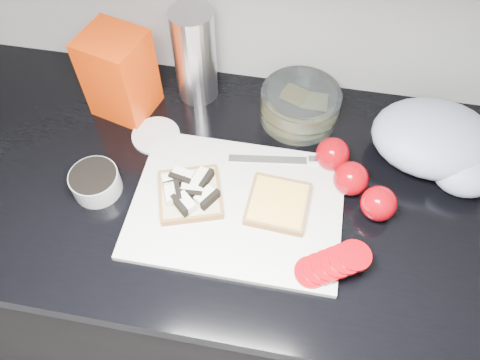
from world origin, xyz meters
name	(u,v)px	position (x,y,z in m)	size (l,w,h in m)	color
base_cabinet	(258,277)	(0.00, 1.20, 0.43)	(3.50, 0.60, 0.86)	black
countertop	(265,190)	(0.00, 1.20, 0.88)	(3.50, 0.64, 0.04)	black
cutting_board	(237,206)	(-0.04, 1.14, 0.91)	(0.40, 0.30, 0.01)	silver
bread_left	(189,193)	(-0.14, 1.14, 0.92)	(0.15, 0.15, 0.04)	#CCB58F
bread_right	(278,204)	(0.03, 1.15, 0.92)	(0.12, 0.12, 0.02)	#CCB58F
tomato_slices	(333,264)	(0.14, 1.04, 0.93)	(0.14, 0.11, 0.03)	#98030B
knife	(302,160)	(0.07, 1.26, 0.92)	(0.24, 0.05, 0.01)	silver
seed_tub	(95,181)	(-0.32, 1.13, 0.93)	(0.10, 0.10, 0.05)	#9A9F9F
tub_lid	(156,136)	(-0.25, 1.28, 0.90)	(0.10, 0.10, 0.01)	silver
glass_bowl	(300,105)	(0.05, 1.39, 0.94)	(0.17, 0.17, 0.07)	silver
bread_bag	(119,74)	(-0.34, 1.36, 0.99)	(0.12, 0.11, 0.19)	#F72F04
steel_canister	(195,56)	(-0.19, 1.43, 1.01)	(0.09, 0.09, 0.22)	silver
grocery_bag	(438,143)	(0.33, 1.32, 0.95)	(0.25, 0.22, 0.11)	#A5AFCB
whole_tomatoes	(354,178)	(0.17, 1.22, 0.93)	(0.16, 0.17, 0.07)	#98030B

